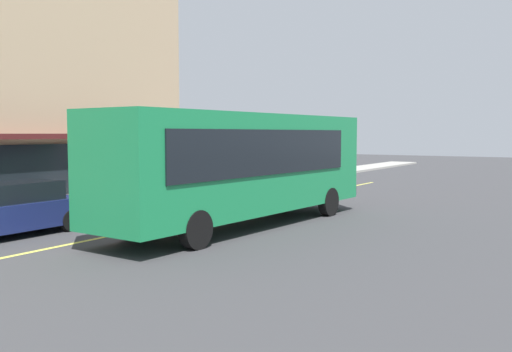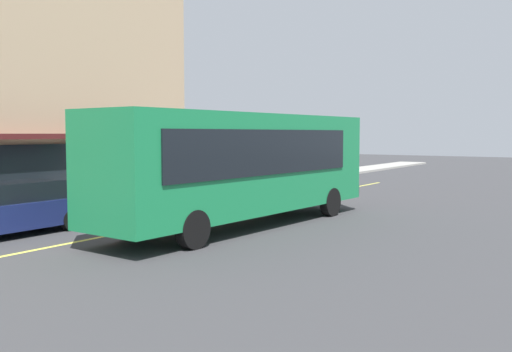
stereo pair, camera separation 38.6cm
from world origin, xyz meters
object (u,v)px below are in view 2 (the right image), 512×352
bus (244,163)px  car_black (286,175)px  car_white (209,184)px  car_navy (12,209)px  traffic_light (229,141)px

bus → car_black: (11.03, 4.98, -1.24)m
car_white → car_black: size_ratio=0.99×
car_white → car_navy: size_ratio=1.01×
bus → car_black: bus is taller
traffic_light → car_navy: traffic_light is taller
traffic_light → car_white: size_ratio=0.74×
car_black → car_navy: size_ratio=1.02×
bus → car_white: bus is taller
bus → car_white: size_ratio=2.59×
traffic_light → car_white: traffic_light is taller
car_navy → car_white: bearing=1.6°
car_white → car_black: 6.56m
traffic_light → bus: bearing=-141.1°
car_black → traffic_light: bearing=144.9°
traffic_light → car_navy: size_ratio=0.74×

